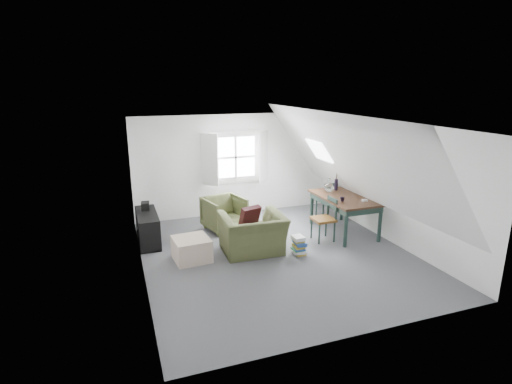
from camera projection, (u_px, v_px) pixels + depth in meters
name	position (u px, v px, depth m)	size (l,w,h in m)	color
floor	(277.00, 254.00, 7.76)	(5.50, 5.50, 0.00)	#4F4F54
ceiling	(279.00, 125.00, 7.10)	(5.50, 5.50, 0.00)	white
wall_back	(235.00, 165.00, 9.93)	(5.00, 5.00, 0.00)	white
wall_front	(363.00, 248.00, 4.93)	(5.00, 5.00, 0.00)	white
wall_left	(139.00, 206.00, 6.62)	(5.50, 5.50, 0.00)	white
wall_right	(389.00, 182.00, 8.24)	(5.50, 5.50, 0.00)	white
slope_left	(194.00, 171.00, 6.79)	(5.50, 5.50, 0.00)	white
slope_right	(351.00, 160.00, 7.79)	(5.50, 5.50, 0.00)	white
dormer_window	(236.00, 157.00, 9.81)	(1.71, 0.35, 1.30)	white
skylight	(319.00, 151.00, 8.98)	(0.55, 0.75, 0.04)	white
armchair_near	(252.00, 252.00, 7.87)	(1.19, 1.04, 0.77)	#444A27
armchair_far	(225.00, 229.00, 9.07)	(0.82, 0.84, 0.76)	#444A27
throw_pillow	(250.00, 216.00, 7.82)	(0.41, 0.12, 0.41)	#350E13
ottoman	(192.00, 249.00, 7.47)	(0.64, 0.64, 0.43)	#C0A995
dining_table	(345.00, 201.00, 8.73)	(0.99, 1.65, 0.83)	black
demijohn	(329.00, 187.00, 9.03)	(0.21, 0.21, 0.30)	silver
vase_twigs	(336.00, 184.00, 9.20)	(0.08, 0.09, 0.65)	black
cup	(342.00, 201.00, 8.35)	(0.10, 0.10, 0.09)	black
paper_box	(365.00, 200.00, 8.35)	(0.11, 0.07, 0.04)	white
dining_chair_far	(327.00, 199.00, 9.76)	(0.43, 0.43, 0.91)	brown
dining_chair_near	(325.00, 218.00, 8.35)	(0.43, 0.43, 0.92)	brown
media_shelf	(148.00, 230.00, 8.26)	(0.41, 1.23, 0.63)	black
electronics_box	(145.00, 206.00, 8.42)	(0.16, 0.22, 0.18)	black
magazine_stack	(299.00, 245.00, 7.73)	(0.27, 0.32, 0.36)	#B29933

